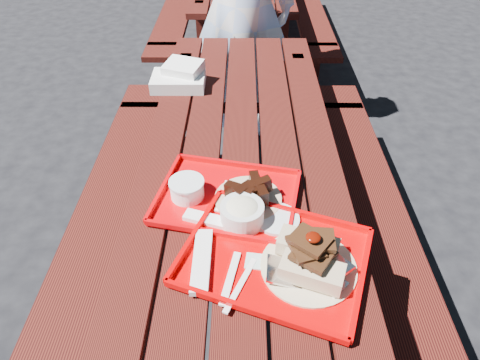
# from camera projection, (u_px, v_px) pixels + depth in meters

# --- Properties ---
(ground) EXTENTS (60.00, 60.00, 0.00)m
(ground) POSITION_uv_depth(u_px,v_px,m) (240.00, 291.00, 2.03)
(ground) COLOR black
(ground) RESTS_ON ground
(picnic_table_near) EXTENTS (1.41, 2.40, 0.75)m
(picnic_table_near) POSITION_uv_depth(u_px,v_px,m) (240.00, 206.00, 1.67)
(picnic_table_near) COLOR #4B160E
(picnic_table_near) RESTS_ON ground
(near_tray) EXTENTS (0.60, 0.54, 0.16)m
(near_tray) POSITION_uv_depth(u_px,v_px,m) (277.00, 246.00, 1.22)
(near_tray) COLOR #CF0002
(near_tray) RESTS_ON picnic_table_near
(far_tray) EXTENTS (0.51, 0.43, 0.08)m
(far_tray) POSITION_uv_depth(u_px,v_px,m) (224.00, 196.00, 1.40)
(far_tray) COLOR #D20107
(far_tray) RESTS_ON picnic_table_near
(white_cloth) EXTENTS (0.25, 0.22, 0.10)m
(white_cloth) POSITION_uv_depth(u_px,v_px,m) (180.00, 77.00, 2.00)
(white_cloth) COLOR white
(white_cloth) RESTS_ON picnic_table_near
(person) EXTENTS (0.74, 0.59, 1.77)m
(person) POSITION_uv_depth(u_px,v_px,m) (241.00, 1.00, 2.55)
(person) COLOR #B7D0FE
(person) RESTS_ON ground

